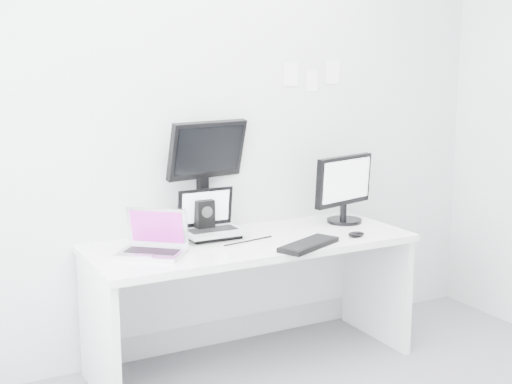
# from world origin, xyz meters

# --- Properties ---
(back_wall) EXTENTS (3.60, 0.00, 3.60)m
(back_wall) POSITION_xyz_m (0.00, 1.60, 1.35)
(back_wall) COLOR silver
(back_wall) RESTS_ON ground
(desk) EXTENTS (1.80, 0.70, 0.73)m
(desk) POSITION_xyz_m (0.00, 1.25, 0.36)
(desk) COLOR white
(desk) RESTS_ON ground
(macbook) EXTENTS (0.41, 0.40, 0.24)m
(macbook) POSITION_xyz_m (-0.59, 1.21, 0.85)
(macbook) COLOR #A6A6AB
(macbook) RESTS_ON desk
(speaker) EXTENTS (0.12, 0.12, 0.21)m
(speaker) POSITION_xyz_m (-0.19, 1.47, 0.83)
(speaker) COLOR black
(speaker) RESTS_ON desk
(dell_laptop) EXTENTS (0.33, 0.26, 0.28)m
(dell_laptop) POSITION_xyz_m (-0.17, 1.38, 0.87)
(dell_laptop) COLOR silver
(dell_laptop) RESTS_ON desk
(rear_monitor) EXTENTS (0.51, 0.26, 0.66)m
(rear_monitor) POSITION_xyz_m (-0.14, 1.54, 1.06)
(rear_monitor) COLOR black
(rear_monitor) RESTS_ON desk
(samsung_monitor) EXTENTS (0.50, 0.33, 0.42)m
(samsung_monitor) POSITION_xyz_m (0.70, 1.35, 0.94)
(samsung_monitor) COLOR black
(samsung_monitor) RESTS_ON desk
(keyboard) EXTENTS (0.41, 0.29, 0.03)m
(keyboard) POSITION_xyz_m (0.20, 0.97, 0.74)
(keyboard) COLOR black
(keyboard) RESTS_ON desk
(mouse) EXTENTS (0.11, 0.08, 0.03)m
(mouse) POSITION_xyz_m (0.55, 1.03, 0.75)
(mouse) COLOR black
(mouse) RESTS_ON desk
(wall_note_0) EXTENTS (0.10, 0.00, 0.14)m
(wall_note_0) POSITION_xyz_m (0.45, 1.59, 1.62)
(wall_note_0) COLOR white
(wall_note_0) RESTS_ON back_wall
(wall_note_1) EXTENTS (0.09, 0.00, 0.13)m
(wall_note_1) POSITION_xyz_m (0.60, 1.59, 1.58)
(wall_note_1) COLOR white
(wall_note_1) RESTS_ON back_wall
(wall_note_2) EXTENTS (0.10, 0.00, 0.14)m
(wall_note_2) POSITION_xyz_m (0.75, 1.59, 1.63)
(wall_note_2) COLOR white
(wall_note_2) RESTS_ON back_wall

